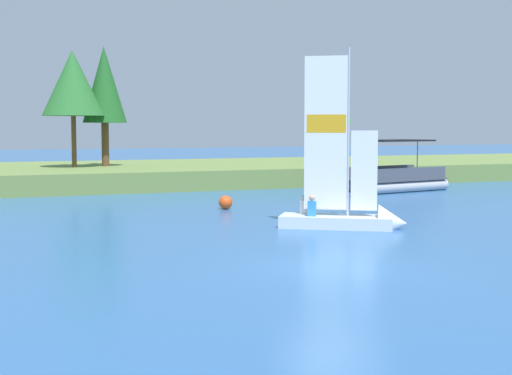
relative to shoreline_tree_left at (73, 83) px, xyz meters
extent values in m
plane|color=#2D609E|center=(2.30, -27.74, -5.96)|extent=(200.00, 200.00, 0.00)
cube|color=olive|center=(2.30, 0.97, -5.42)|extent=(80.00, 14.54, 1.09)
cylinder|color=brown|center=(0.00, 0.00, -3.37)|extent=(0.28, 0.28, 3.00)
cone|color=#286B2D|center=(0.00, 0.00, 0.02)|extent=(3.57, 3.57, 3.77)
cylinder|color=brown|center=(1.94, 0.67, -3.57)|extent=(0.44, 0.44, 2.61)
cone|color=#1E5B23|center=(1.94, 0.67, 0.00)|extent=(2.61, 2.61, 4.53)
cylinder|color=brown|center=(16.49, -0.98, -3.56)|extent=(0.30, 0.30, 2.62)
cone|color=#47893D|center=(16.49, -0.98, -0.62)|extent=(2.37, 2.37, 3.26)
cube|color=brown|center=(15.34, -8.01, -5.70)|extent=(1.79, 4.42, 0.52)
cube|color=silver|center=(5.78, -21.46, -5.76)|extent=(3.96, 3.26, 0.41)
cone|color=silver|center=(7.37, -22.51, -5.76)|extent=(1.48, 1.57, 1.25)
cylinder|color=#B7B7BC|center=(6.10, -21.67, -2.70)|extent=(0.08, 0.08, 5.70)
cube|color=white|center=(5.47, -21.26, -2.71)|extent=(1.27, 0.85, 5.19)
cube|color=orange|center=(5.47, -21.26, -2.40)|extent=(1.15, 0.77, 0.62)
cube|color=white|center=(6.55, -21.97, -3.99)|extent=(0.76, 0.51, 2.72)
cylinder|color=#B7B7BC|center=(5.47, -21.26, -5.33)|extent=(1.29, 0.87, 0.06)
cube|color=#338CCC|center=(4.93, -21.28, -5.29)|extent=(0.34, 0.32, 0.52)
sphere|color=tan|center=(4.93, -21.28, -4.92)|extent=(0.20, 0.20, 0.20)
cube|color=silver|center=(4.99, -20.58, -5.31)|extent=(0.34, 0.32, 0.47)
sphere|color=tan|center=(4.99, -20.58, -4.97)|extent=(0.20, 0.20, 0.20)
cylinder|color=#B2B2B7|center=(15.37, -8.84, -5.66)|extent=(5.63, 1.69, 0.60)
cylinder|color=#B2B2B7|center=(15.75, -10.75, -5.66)|extent=(5.63, 1.69, 0.60)
cube|color=#474C56|center=(15.56, -9.80, -5.31)|extent=(5.78, 3.55, 0.10)
cube|color=#474C56|center=(15.34, -8.65, -4.96)|extent=(5.09, 1.11, 0.60)
cube|color=#474C56|center=(15.79, -10.94, -4.96)|extent=(5.09, 1.11, 0.60)
cylinder|color=#B2B2B7|center=(17.22, -9.47, -4.27)|extent=(0.06, 0.06, 1.98)
cylinder|color=#B2B2B7|center=(13.91, -10.13, -4.27)|extent=(0.06, 0.06, 1.98)
cube|color=black|center=(15.56, -9.80, -3.25)|extent=(4.19, 2.99, 0.08)
sphere|color=#E54C19|center=(4.13, -14.74, -5.67)|extent=(0.58, 0.58, 0.58)
camera|label=1|loc=(-6.09, -43.59, -2.51)|focal=51.45mm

